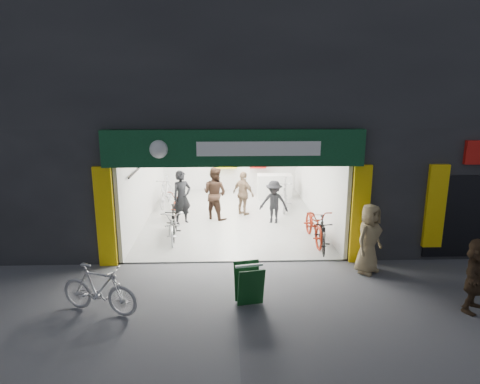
{
  "coord_description": "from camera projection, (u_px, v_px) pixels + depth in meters",
  "views": [
    {
      "loc": [
        -0.22,
        -10.47,
        4.54
      ],
      "look_at": [
        0.21,
        1.5,
        1.54
      ],
      "focal_mm": 32.0,
      "sensor_mm": 36.0,
      "label": 1
    }
  ],
  "objects": [
    {
      "name": "pedestrian_far",
      "position": [
        476.0,
        275.0,
        8.7
      ],
      "size": [
        1.35,
        1.35,
        1.56
      ],
      "primitive_type": "imported",
      "rotation": [
        0.0,
        0.0,
        0.78
      ],
      "color": "#3E2C1C",
      "rests_on": "ground"
    },
    {
      "name": "ground",
      "position": [
        234.0,
        262.0,
        11.26
      ],
      "size": [
        60.0,
        60.0,
        0.0
      ],
      "primitive_type": "plane",
      "color": "#56565B",
      "rests_on": "ground"
    },
    {
      "name": "customer_d",
      "position": [
        243.0,
        194.0,
        15.12
      ],
      "size": [
        0.94,
        0.93,
        1.6
      ],
      "primitive_type": "imported",
      "rotation": [
        0.0,
        0.0,
        2.37
      ],
      "color": "#7C6148",
      "rests_on": "ground"
    },
    {
      "name": "customer_c",
      "position": [
        274.0,
        203.0,
        14.2
      ],
      "size": [
        1.09,
        0.83,
        1.49
      ],
      "primitive_type": "imported",
      "rotation": [
        0.0,
        0.0,
        -0.32
      ],
      "color": "black",
      "rests_on": "ground"
    },
    {
      "name": "bike_right_back",
      "position": [
        285.0,
        194.0,
        15.92
      ],
      "size": [
        0.88,
        2.01,
        1.17
      ],
      "primitive_type": "imported",
      "rotation": [
        0.0,
        0.0,
        -0.17
      ],
      "color": "#A5A4A9",
      "rests_on": "ground"
    },
    {
      "name": "bike_left_midfront",
      "position": [
        174.0,
        222.0,
        13.0
      ],
      "size": [
        0.63,
        1.67,
        0.98
      ],
      "primitive_type": "imported",
      "rotation": [
        0.0,
        0.0,
        0.11
      ],
      "color": "black",
      "rests_on": "ground"
    },
    {
      "name": "customer_b",
      "position": [
        215.0,
        194.0,
        14.67
      ],
      "size": [
        1.13,
        1.07,
        1.84
      ],
      "primitive_type": "imported",
      "rotation": [
        0.0,
        0.0,
        2.56
      ],
      "color": "#311F16",
      "rests_on": "ground"
    },
    {
      "name": "customer_a",
      "position": [
        182.0,
        198.0,
        14.16
      ],
      "size": [
        0.8,
        0.74,
        1.82
      ],
      "primitive_type": "imported",
      "rotation": [
        0.0,
        0.0,
        0.6
      ],
      "color": "black",
      "rests_on": "ground"
    },
    {
      "name": "pedestrian_near",
      "position": [
        369.0,
        239.0,
        10.48
      ],
      "size": [
        1.02,
        0.98,
        1.76
      ],
      "primitive_type": "imported",
      "rotation": [
        0.0,
        0.0,
        0.7
      ],
      "color": "#8D7852",
      "rests_on": "ground"
    },
    {
      "name": "sandwich_board",
      "position": [
        249.0,
        283.0,
        9.03
      ],
      "size": [
        0.66,
        0.67,
        0.86
      ],
      "rotation": [
        0.0,
        0.0,
        0.19
      ],
      "color": "#0E3916",
      "rests_on": "ground"
    },
    {
      "name": "bike_left_midback",
      "position": [
        180.0,
        201.0,
        15.45
      ],
      "size": [
        0.89,
        1.84,
        0.93
      ],
      "primitive_type": "imported",
      "rotation": [
        0.0,
        0.0,
        -0.16
      ],
      "color": "maroon",
      "rests_on": "ground"
    },
    {
      "name": "bike_right_mid",
      "position": [
        314.0,
        224.0,
        12.63
      ],
      "size": [
        0.75,
        2.07,
        1.08
      ],
      "primitive_type": "imported",
      "rotation": [
        0.0,
        0.0,
        0.02
      ],
      "color": "maroon",
      "rests_on": "ground"
    },
    {
      "name": "building",
      "position": [
        256.0,
        92.0,
        15.08
      ],
      "size": [
        17.0,
        10.27,
        8.0
      ],
      "color": "#232326",
      "rests_on": "ground"
    },
    {
      "name": "parked_bike",
      "position": [
        99.0,
        289.0,
        8.67
      ],
      "size": [
        1.8,
        1.05,
        1.04
      ],
      "primitive_type": "imported",
      "rotation": [
        0.0,
        0.0,
        1.23
      ],
      "color": "#B2B1B6",
      "rests_on": "ground"
    },
    {
      "name": "bike_left_back",
      "position": [
        166.0,
        191.0,
        16.42
      ],
      "size": [
        0.71,
        1.94,
        1.14
      ],
      "primitive_type": "imported",
      "rotation": [
        0.0,
        0.0,
        -0.09
      ],
      "color": "silver",
      "rests_on": "ground"
    },
    {
      "name": "bike_left_front",
      "position": [
        173.0,
        224.0,
        12.81
      ],
      "size": [
        0.86,
        1.96,
        1.0
      ],
      "primitive_type": "imported",
      "rotation": [
        0.0,
        0.0,
        0.11
      ],
      "color": "#B9BABF",
      "rests_on": "ground"
    },
    {
      "name": "bike_right_front",
      "position": [
        322.0,
        234.0,
        11.98
      ],
      "size": [
        0.66,
        1.62,
        0.94
      ],
      "primitive_type": "imported",
      "rotation": [
        0.0,
        0.0,
        -0.14
      ],
      "color": "black",
      "rests_on": "ground"
    }
  ]
}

